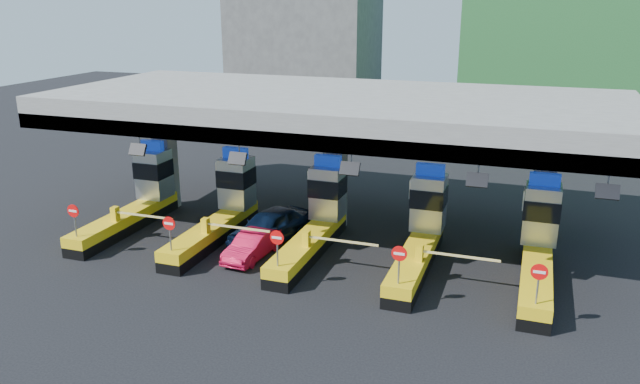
% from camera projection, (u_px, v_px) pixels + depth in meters
% --- Properties ---
extents(ground, '(120.00, 120.00, 0.00)m').
position_uv_depth(ground, '(316.00, 248.00, 29.85)').
color(ground, black).
rests_on(ground, ground).
extents(toll_canopy, '(28.00, 12.09, 7.00)m').
position_uv_depth(toll_canopy, '(335.00, 111.00, 30.62)').
color(toll_canopy, slate).
rests_on(toll_canopy, ground).
extents(toll_lane_far_left, '(4.43, 8.00, 4.16)m').
position_uv_depth(toll_lane_far_left, '(139.00, 198.00, 32.84)').
color(toll_lane_far_left, black).
rests_on(toll_lane_far_left, ground).
extents(toll_lane_left, '(4.43, 8.00, 4.16)m').
position_uv_depth(toll_lane_left, '(224.00, 208.00, 31.26)').
color(toll_lane_left, black).
rests_on(toll_lane_left, ground).
extents(toll_lane_center, '(4.43, 8.00, 4.16)m').
position_uv_depth(toll_lane_center, '(318.00, 219.00, 29.69)').
color(toll_lane_center, black).
rests_on(toll_lane_center, ground).
extents(toll_lane_right, '(4.43, 8.00, 4.16)m').
position_uv_depth(toll_lane_right, '(422.00, 231.00, 28.11)').
color(toll_lane_right, black).
rests_on(toll_lane_right, ground).
extents(toll_lane_far_right, '(4.43, 8.00, 4.16)m').
position_uv_depth(toll_lane_far_right, '(539.00, 245.00, 26.54)').
color(toll_lane_far_right, black).
rests_on(toll_lane_far_right, ground).
extents(bg_building_concrete, '(14.00, 10.00, 18.00)m').
position_uv_depth(bg_building_concrete, '(305.00, 23.00, 64.05)').
color(bg_building_concrete, '#4C4C49').
rests_on(bg_building_concrete, ground).
extents(van, '(3.29, 5.17, 1.64)m').
position_uv_depth(van, '(270.00, 226.00, 30.38)').
color(van, black).
rests_on(van, ground).
extents(red_car, '(1.54, 3.75, 1.21)m').
position_uv_depth(red_car, '(252.00, 245.00, 28.57)').
color(red_car, '#BD0E34').
rests_on(red_car, ground).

